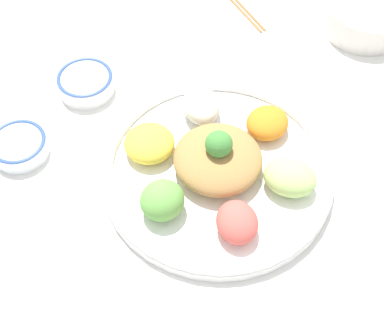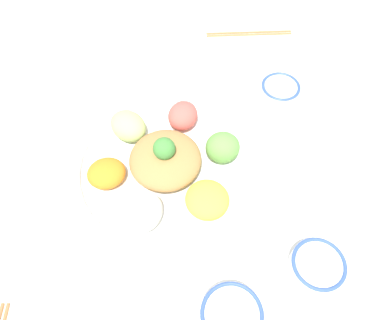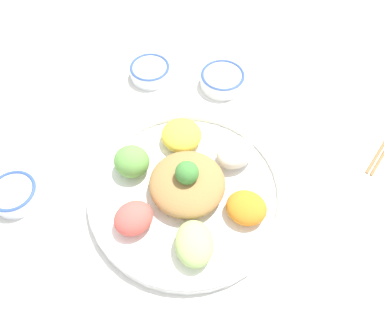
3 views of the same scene
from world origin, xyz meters
TOP-DOWN VIEW (x-y plane):
  - ground_plane at (0.00, 0.00)m, footprint 2.40×2.40m
  - salad_platter at (0.01, 0.03)m, footprint 0.40×0.40m
  - sauce_bowl_red at (0.10, 0.34)m, footprint 0.11×0.11m
  - rice_bowl_blue at (-0.08, 0.37)m, footprint 0.10×0.10m
  - side_serving_bowl at (0.49, -0.12)m, footprint 0.18×0.18m
  - chopsticks_pair_near at (0.47, 0.17)m, footprint 0.16×0.20m
  - serving_spoon_main at (0.28, -0.04)m, footprint 0.12×0.06m

SIDE VIEW (x-z plane):
  - ground_plane at x=0.00m, z-range 0.00..0.00m
  - serving_spoon_main at x=0.28m, z-range 0.00..0.01m
  - chopsticks_pair_near at x=0.47m, z-range 0.00..0.01m
  - rice_bowl_blue at x=-0.08m, z-range 0.00..0.04m
  - sauce_bowl_red at x=0.10m, z-range 0.00..0.04m
  - salad_platter at x=0.01m, z-range -0.03..0.08m
  - side_serving_bowl at x=0.49m, z-range 0.00..0.07m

